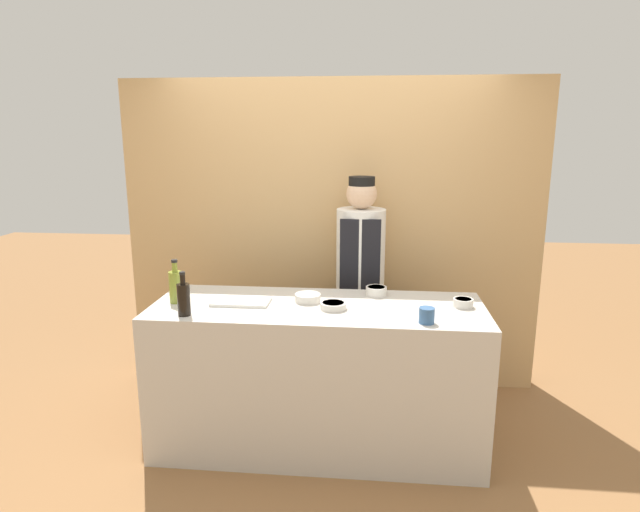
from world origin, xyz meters
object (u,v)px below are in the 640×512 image
object	(u,v)px
bottle_soy	(184,298)
cutting_board	(241,302)
bottle_oil	(176,286)
sauce_bowl_white	(333,305)
sauce_bowl_brown	(463,302)
sauce_bowl_green	(376,290)
chef_center	(360,281)
cup_blue	(427,315)
sauce_bowl_red	(308,297)

from	to	relation	value
bottle_soy	cutting_board	bearing A→B (deg)	42.84
bottle_oil	sauce_bowl_white	bearing A→B (deg)	-1.74
sauce_bowl_white	sauce_bowl_brown	size ratio (longest dim) A/B	1.33
cutting_board	bottle_soy	bearing A→B (deg)	-137.16
sauce_bowl_green	chef_center	xyz separation A→B (m)	(-0.12, 0.45, -0.06)
cutting_board	cup_blue	bearing A→B (deg)	-12.71
sauce_bowl_red	sauce_bowl_white	xyz separation A→B (m)	(0.17, -0.13, -0.00)
sauce_bowl_white	bottle_soy	world-z (taller)	bottle_soy
sauce_bowl_white	bottle_soy	size ratio (longest dim) A/B	0.61
cutting_board	bottle_soy	xyz separation A→B (m)	(-0.28, -0.26, 0.09)
sauce_bowl_brown	cutting_board	xyz separation A→B (m)	(-1.38, -0.06, -0.02)
bottle_soy	bottle_oil	xyz separation A→B (m)	(-0.13, 0.23, 0.01)
sauce_bowl_white	sauce_bowl_green	xyz separation A→B (m)	(0.26, 0.30, 0.01)
sauce_bowl_brown	cup_blue	xyz separation A→B (m)	(-0.25, -0.31, 0.02)
cutting_board	sauce_bowl_brown	bearing A→B (deg)	2.46
sauce_bowl_green	bottle_oil	world-z (taller)	bottle_oil
sauce_bowl_green	cup_blue	bearing A→B (deg)	-60.97
cup_blue	chef_center	distance (m)	1.03
bottle_oil	cup_blue	xyz separation A→B (m)	(1.54, -0.23, -0.06)
sauce_bowl_red	cutting_board	distance (m)	0.42
sauce_bowl_red	sauce_bowl_white	distance (m)	0.21
bottle_soy	chef_center	distance (m)	1.39
cup_blue	sauce_bowl_green	bearing A→B (deg)	119.03
bottle_soy	sauce_bowl_green	bearing A→B (deg)	24.22
sauce_bowl_red	bottle_soy	world-z (taller)	bottle_soy
sauce_bowl_red	bottle_soy	bearing A→B (deg)	-154.57
sauce_bowl_red	chef_center	distance (m)	0.70
chef_center	sauce_bowl_red	bearing A→B (deg)	-116.89
sauce_bowl_red	chef_center	size ratio (longest dim) A/B	0.10
sauce_bowl_brown	sauce_bowl_red	bearing A→B (deg)	179.22
sauce_bowl_white	sauce_bowl_brown	distance (m)	0.80
sauce_bowl_green	bottle_oil	distance (m)	1.29
sauce_bowl_green	cutting_board	bearing A→B (deg)	-163.59
sauce_bowl_brown	bottle_soy	distance (m)	1.69
sauce_bowl_brown	sauce_bowl_green	world-z (taller)	sauce_bowl_green
sauce_bowl_green	chef_center	world-z (taller)	chef_center
sauce_bowl_green	cup_blue	size ratio (longest dim) A/B	1.52
bottle_oil	cutting_board	bearing A→B (deg)	3.50
sauce_bowl_green	chef_center	size ratio (longest dim) A/B	0.08
sauce_bowl_brown	bottle_oil	xyz separation A→B (m)	(-1.79, -0.08, 0.08)
sauce_bowl_brown	sauce_bowl_green	xyz separation A→B (m)	(-0.53, 0.19, 0.00)
sauce_bowl_white	chef_center	size ratio (longest dim) A/B	0.10
bottle_soy	cup_blue	distance (m)	1.40
sauce_bowl_red	chef_center	xyz separation A→B (m)	(0.32, 0.62, -0.06)
sauce_bowl_brown	cutting_board	bearing A→B (deg)	-177.54
bottle_oil	cup_blue	distance (m)	1.55
sauce_bowl_red	sauce_bowl_green	bearing A→B (deg)	22.25
sauce_bowl_brown	cup_blue	bearing A→B (deg)	-128.76
sauce_bowl_green	bottle_oil	bearing A→B (deg)	-167.67
chef_center	bottle_soy	bearing A→B (deg)	-136.59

